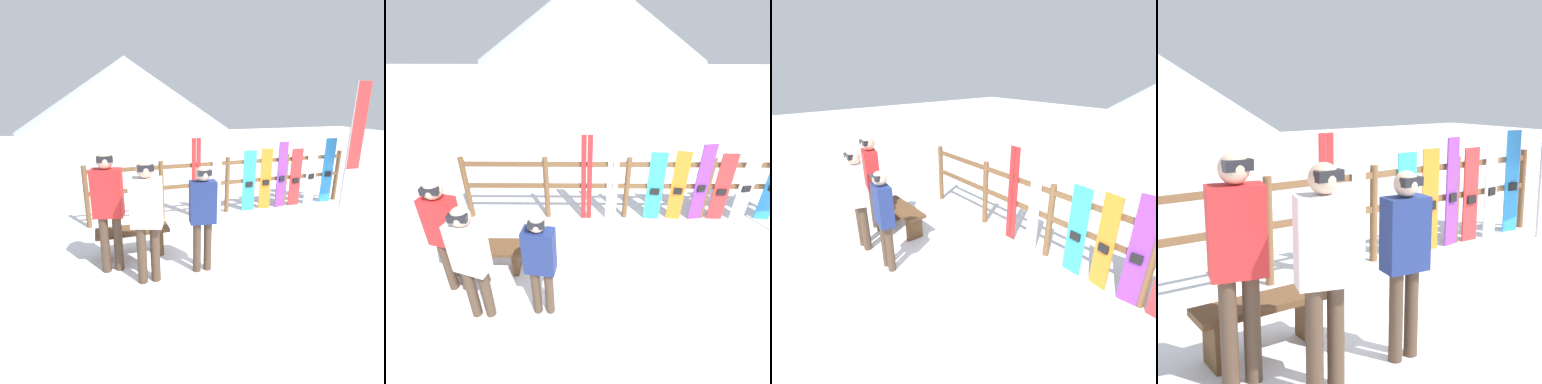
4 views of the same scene
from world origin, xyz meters
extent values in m
plane|color=white|center=(0.00, 0.00, 0.00)|extent=(40.00, 40.00, 0.00)
cone|color=#B2BCD1|center=(0.00, 23.74, 3.00)|extent=(18.00, 18.00, 6.00)
cylinder|color=brown|center=(-2.93, 1.74, 0.62)|extent=(0.10, 0.10, 1.24)
cylinder|color=brown|center=(-1.47, 1.74, 0.62)|extent=(0.10, 0.10, 1.24)
cylinder|color=brown|center=(0.00, 1.74, 0.62)|extent=(0.10, 0.10, 1.24)
cylinder|color=brown|center=(1.47, 1.74, 0.62)|extent=(0.10, 0.10, 1.24)
cube|color=brown|center=(0.00, 1.74, 0.68)|extent=(5.87, 0.05, 0.08)
cube|color=brown|center=(0.00, 1.74, 1.12)|extent=(5.87, 0.05, 0.08)
cube|color=brown|center=(-2.23, 0.34, 0.44)|extent=(1.13, 0.36, 0.06)
cube|color=brown|center=(-2.66, 0.34, 0.21)|extent=(0.08, 0.29, 0.41)
cube|color=brown|center=(-1.81, 0.34, 0.21)|extent=(0.08, 0.29, 0.41)
cylinder|color=#4C3828|center=(-2.20, -0.44, 0.41)|extent=(0.13, 0.13, 0.82)
cylinder|color=#4C3828|center=(-2.02, -0.44, 0.41)|extent=(0.13, 0.13, 0.82)
cube|color=white|center=(-2.11, -0.44, 1.15)|extent=(0.45, 0.34, 0.65)
sphere|color=#D8B293|center=(-2.11, -0.44, 1.59)|extent=(0.22, 0.22, 0.22)
cube|color=black|center=(-2.11, -0.51, 1.62)|extent=(0.20, 0.08, 0.08)
cylinder|color=#4C3828|center=(-1.40, -0.39, 0.38)|extent=(0.12, 0.12, 0.76)
cylinder|color=#4C3828|center=(-1.24, -0.39, 0.38)|extent=(0.12, 0.12, 0.76)
cube|color=navy|center=(-1.32, -0.39, 1.06)|extent=(0.39, 0.25, 0.60)
sphere|color=#D8B293|center=(-1.32, -0.39, 1.46)|extent=(0.21, 0.21, 0.21)
cube|color=black|center=(-1.32, -0.45, 1.49)|extent=(0.18, 0.07, 0.07)
cylinder|color=#4C3828|center=(-2.66, -0.01, 0.43)|extent=(0.13, 0.13, 0.85)
cylinder|color=#4C3828|center=(-2.48, -0.01, 0.43)|extent=(0.13, 0.13, 0.85)
cube|color=red|center=(-2.57, -0.01, 1.19)|extent=(0.45, 0.32, 0.68)
sphere|color=#D8B293|center=(-2.57, -0.01, 1.64)|extent=(0.23, 0.23, 0.23)
cube|color=black|center=(-2.57, -0.08, 1.67)|extent=(0.21, 0.08, 0.08)
cube|color=red|center=(-0.79, 1.69, 0.84)|extent=(0.09, 0.02, 1.68)
cube|color=red|center=(-0.69, 1.69, 0.84)|extent=(0.09, 0.02, 1.68)
cube|color=white|center=(-0.33, 1.69, 0.78)|extent=(0.09, 0.02, 1.55)
cube|color=white|center=(-0.22, 1.69, 0.78)|extent=(0.09, 0.02, 1.55)
cube|color=#2DBFCC|center=(0.50, 1.68, 0.69)|extent=(0.29, 0.05, 1.37)
cube|color=black|center=(0.50, 1.66, 0.62)|extent=(0.16, 0.04, 0.12)
cube|color=orange|center=(0.91, 1.68, 0.70)|extent=(0.26, 0.06, 1.39)
cube|color=black|center=(0.91, 1.66, 0.63)|extent=(0.14, 0.05, 0.12)
cube|color=purple|center=(1.32, 1.68, 0.76)|extent=(0.25, 0.06, 1.52)
cube|color=black|center=(1.32, 1.66, 0.69)|extent=(0.14, 0.05, 0.12)
cube|color=red|center=(1.70, 1.68, 0.68)|extent=(0.28, 0.03, 1.36)
cube|color=black|center=(1.70, 1.66, 0.61)|extent=(0.16, 0.03, 0.12)
cube|color=white|center=(2.13, 1.68, 0.76)|extent=(0.29, 0.07, 1.52)
cube|color=black|center=(2.13, 1.66, 0.68)|extent=(0.16, 0.05, 0.12)
camera|label=1|loc=(-2.62, -4.07, 2.40)|focal=28.00mm
camera|label=2|loc=(-0.85, -2.96, 3.45)|focal=28.00mm
camera|label=3|loc=(2.35, -1.91, 2.87)|focal=28.00mm
camera|label=4|loc=(-4.01, -3.48, 2.20)|focal=50.00mm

